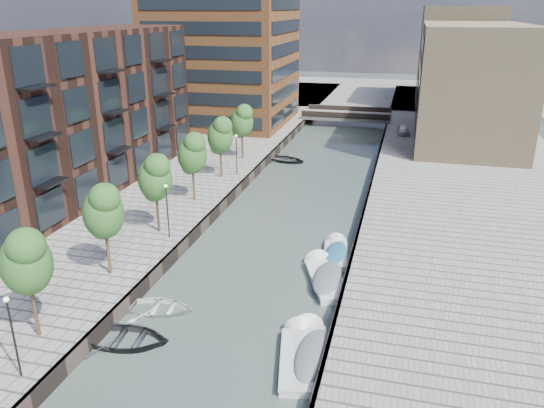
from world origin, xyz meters
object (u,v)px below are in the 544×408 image
at_px(bridge, 347,115).
at_px(tree_6, 242,120).
at_px(sloop_4, 286,161).
at_px(tree_5, 220,134).
at_px(sloop_1, 124,343).
at_px(motorboat_1, 312,353).
at_px(sloop_3, 159,311).
at_px(tree_2, 103,210).
at_px(motorboat_2, 299,354).
at_px(tree_1, 26,260).
at_px(tree_3, 155,176).
at_px(motorboat_4, 325,277).
at_px(car, 403,129).
at_px(motorboat_3, 336,253).
at_px(tree_4, 192,152).

bearing_deg(bridge, tree_6, -108.10).
bearing_deg(sloop_4, tree_5, 173.89).
xyz_separation_m(sloop_1, motorboat_1, (9.94, 1.37, 0.22)).
height_order(tree_5, sloop_3, tree_5).
bearing_deg(tree_5, tree_2, -90.00).
height_order(bridge, sloop_4, bridge).
relative_size(tree_6, motorboat_1, 1.02).
bearing_deg(tree_2, tree_5, 90.00).
height_order(motorboat_1, motorboat_2, motorboat_1).
relative_size(tree_1, tree_3, 1.00).
height_order(tree_5, motorboat_2, tree_5).
distance_m(bridge, motorboat_4, 49.97).
distance_m(motorboat_1, motorboat_2, 0.66).
xyz_separation_m(motorboat_1, car, (3.26, 48.90, 1.39)).
xyz_separation_m(tree_6, motorboat_4, (13.14, -23.75, -5.08)).
distance_m(tree_2, sloop_3, 7.05).
bearing_deg(sloop_4, motorboat_1, -149.07).
distance_m(tree_6, motorboat_3, 24.39).
bearing_deg(tree_1, motorboat_4, 40.59).
relative_size(tree_2, sloop_4, 1.28).
height_order(tree_4, sloop_1, tree_4).
bearing_deg(tree_3, motorboat_1, -38.45).
xyz_separation_m(motorboat_1, motorboat_3, (-0.48, 12.11, -0.03)).
bearing_deg(bridge, motorboat_2, -85.45).
bearing_deg(car, motorboat_4, -99.32).
bearing_deg(motorboat_2, tree_5, 117.63).
xyz_separation_m(tree_1, tree_5, (0.00, 28.00, 0.00)).
xyz_separation_m(motorboat_1, motorboat_2, (-0.63, -0.15, -0.12)).
height_order(tree_2, car, tree_2).
bearing_deg(tree_1, car, 71.87).
relative_size(sloop_3, motorboat_4, 0.71).
xyz_separation_m(tree_2, tree_4, (0.00, 14.00, 0.00)).
distance_m(sloop_3, motorboat_3, 13.56).
bearing_deg(motorboat_2, motorboat_4, 89.92).
distance_m(tree_3, motorboat_2, 17.94).
relative_size(bridge, tree_5, 2.18).
height_order(tree_6, car, tree_6).
xyz_separation_m(sloop_3, motorboat_3, (9.05, 10.10, 0.19)).
relative_size(sloop_3, motorboat_2, 0.75).
bearing_deg(tree_2, car, 69.28).
distance_m(tree_1, car, 54.82).
relative_size(bridge, tree_6, 2.18).
distance_m(sloop_1, motorboat_1, 10.04).
distance_m(sloop_4, motorboat_2, 36.62).
relative_size(bridge, motorboat_4, 2.16).
distance_m(tree_2, motorboat_2, 14.69).
bearing_deg(sloop_3, bridge, -11.68).
relative_size(bridge, sloop_4, 2.79).
distance_m(bridge, sloop_4, 23.00).
xyz_separation_m(tree_4, sloop_1, (3.81, -19.29, -5.31)).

